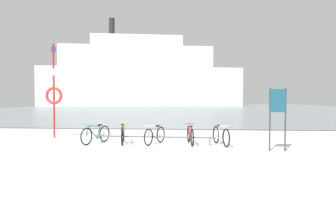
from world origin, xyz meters
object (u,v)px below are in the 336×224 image
at_px(info_sign, 278,108).
at_px(bicycle_4, 221,136).
at_px(bicycle_2, 155,135).
at_px(rescue_post, 54,93).
at_px(bicycle_0, 96,134).
at_px(ferry_ship, 141,77).
at_px(bicycle_3, 190,135).
at_px(bicycle_1, 123,134).

bearing_deg(info_sign, bicycle_4, 145.48).
distance_m(bicycle_2, bicycle_4, 2.46).
bearing_deg(rescue_post, info_sign, -17.78).
xyz_separation_m(bicycle_0, ferry_ship, (-11.46, 74.01, 7.72)).
xyz_separation_m(info_sign, rescue_post, (-8.88, 2.85, 0.55)).
relative_size(info_sign, ferry_ship, 0.04).
xyz_separation_m(bicycle_0, bicycle_3, (3.61, 0.02, 0.00)).
xyz_separation_m(bicycle_4, rescue_post, (-7.16, 1.66, 1.61)).
distance_m(bicycle_0, ferry_ship, 75.29).
relative_size(bicycle_1, rescue_post, 0.42).
distance_m(info_sign, ferry_ship, 77.62).
bearing_deg(bicycle_1, rescue_post, 155.62).
relative_size(bicycle_1, bicycle_4, 1.05).
xyz_separation_m(bicycle_0, rescue_post, (-2.42, 1.64, 1.62)).
distance_m(bicycle_2, ferry_ship, 75.65).
relative_size(bicycle_0, bicycle_2, 1.09).
height_order(bicycle_0, bicycle_2, bicycle_0).
height_order(bicycle_2, bicycle_4, bicycle_4).
bearing_deg(ferry_ship, bicycle_3, -78.48).
height_order(bicycle_0, bicycle_3, bicycle_3).
distance_m(bicycle_1, ferry_ship, 75.39).
xyz_separation_m(bicycle_2, bicycle_3, (1.34, -0.01, 0.01)).
height_order(bicycle_3, bicycle_4, bicycle_4).
relative_size(bicycle_2, bicycle_4, 0.91).
bearing_deg(bicycle_4, bicycle_2, 178.73).
xyz_separation_m(rescue_post, ferry_ship, (-9.05, 72.38, 6.11)).
height_order(bicycle_0, bicycle_1, bicycle_1).
bearing_deg(ferry_ship, bicycle_0, -81.19).
height_order(bicycle_2, rescue_post, rescue_post).
height_order(bicycle_2, ferry_ship, ferry_ship).
bearing_deg(bicycle_3, bicycle_0, -179.73).
bearing_deg(rescue_post, bicycle_4, -13.08).
bearing_deg(bicycle_0, rescue_post, 145.92).
height_order(bicycle_3, ferry_ship, ferry_ship).
bearing_deg(bicycle_0, ferry_ship, 98.81).
relative_size(bicycle_3, ferry_ship, 0.03).
relative_size(info_sign, rescue_post, 0.50).
height_order(bicycle_1, bicycle_2, bicycle_1).
relative_size(bicycle_3, rescue_post, 0.41).
height_order(bicycle_3, rescue_post, rescue_post).
height_order(bicycle_4, info_sign, info_sign).
bearing_deg(bicycle_0, bicycle_1, 3.84).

